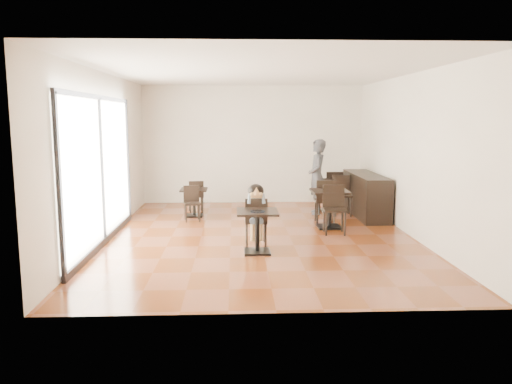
{
  "coord_description": "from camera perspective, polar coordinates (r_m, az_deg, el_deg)",
  "views": [
    {
      "loc": [
        -0.5,
        -9.72,
        2.34
      ],
      "look_at": [
        -0.11,
        -0.77,
        1.0
      ],
      "focal_mm": 35.0,
      "sensor_mm": 36.0,
      "label": 1
    }
  ],
  "objects": [
    {
      "name": "ceiling",
      "position": [
        9.77,
        0.48,
        13.55
      ],
      "size": [
        6.0,
        8.0,
        0.01
      ],
      "primitive_type": "cube",
      "color": "silver",
      "rests_on": "floor"
    },
    {
      "name": "chair_left_b",
      "position": [
        11.44,
        -7.31,
        -1.34
      ],
      "size": [
        0.42,
        0.42,
        0.8
      ],
      "primitive_type": null,
      "rotation": [
        0.0,
        0.0,
        0.17
      ],
      "color": "black",
      "rests_on": "floor"
    },
    {
      "name": "adult_patron",
      "position": [
        12.23,
        6.99,
        1.73
      ],
      "size": [
        0.47,
        0.68,
        1.82
      ],
      "primitive_type": "imported",
      "rotation": [
        0.0,
        0.0,
        -1.62
      ],
      "color": "#3C3D42",
      "rests_on": "floor"
    },
    {
      "name": "plate",
      "position": [
        8.51,
        0.17,
        -2.24
      ],
      "size": [
        0.25,
        0.25,
        0.02
      ],
      "primitive_type": "cylinder",
      "color": "black",
      "rests_on": "child_table"
    },
    {
      "name": "pizza_slice",
      "position": [
        8.93,
        0.04,
        -0.27
      ],
      "size": [
        0.26,
        0.2,
        0.06
      ],
      "primitive_type": null,
      "color": "#D8C36E",
      "rests_on": "child"
    },
    {
      "name": "floor",
      "position": [
        10.01,
        0.46,
        -5.01
      ],
      "size": [
        6.0,
        8.0,
        0.01
      ],
      "primitive_type": "cube",
      "color": "brown",
      "rests_on": "ground"
    },
    {
      "name": "service_counter",
      "position": [
        12.28,
        12.43,
        -0.32
      ],
      "size": [
        0.6,
        2.4,
        1.0
      ],
      "primitive_type": "cube",
      "color": "black",
      "rests_on": "floor"
    },
    {
      "name": "child_chair",
      "position": [
        9.21,
        -0.01,
        -3.35
      ],
      "size": [
        0.4,
        0.4,
        0.9
      ],
      "primitive_type": null,
      "rotation": [
        0.0,
        0.0,
        3.14
      ],
      "color": "black",
      "rests_on": "floor"
    },
    {
      "name": "chair_mid_b",
      "position": [
        10.21,
        8.98,
        -2.05
      ],
      "size": [
        0.46,
        0.46,
        0.98
      ],
      "primitive_type": null,
      "rotation": [
        0.0,
        0.0,
        -0.05
      ],
      "color": "black",
      "rests_on": "floor"
    },
    {
      "name": "wall_right",
      "position": [
        10.36,
        17.33,
        4.02
      ],
      "size": [
        0.01,
        8.0,
        3.2
      ],
      "primitive_type": "cube",
      "color": "white",
      "rests_on": "floor"
    },
    {
      "name": "wall_front",
      "position": [
        5.79,
        2.48,
        1.15
      ],
      "size": [
        6.0,
        0.01,
        3.2
      ],
      "primitive_type": "cube",
      "color": "white",
      "rests_on": "floor"
    },
    {
      "name": "chair_back_b",
      "position": [
        12.16,
        9.84,
        -0.43
      ],
      "size": [
        0.45,
        0.45,
        0.96
      ],
      "primitive_type": null,
      "rotation": [
        0.0,
        0.0,
        -0.05
      ],
      "color": "black",
      "rests_on": "floor"
    },
    {
      "name": "storefront_window",
      "position": [
        9.6,
        -17.39,
        2.49
      ],
      "size": [
        0.04,
        4.5,
        2.6
      ],
      "primitive_type": "cube",
      "color": "white",
      "rests_on": "floor"
    },
    {
      "name": "child",
      "position": [
        9.19,
        -0.01,
        -2.64
      ],
      "size": [
        0.4,
        0.56,
        1.13
      ],
      "primitive_type": null,
      "color": "slate",
      "rests_on": "child_chair"
    },
    {
      "name": "cafe_table_back",
      "position": [
        12.67,
        8.59,
        -0.41
      ],
      "size": [
        0.79,
        0.79,
        0.8
      ],
      "primitive_type": null,
      "rotation": [
        0.0,
        0.0,
        -0.05
      ],
      "color": "black",
      "rests_on": "floor"
    },
    {
      "name": "wall_back",
      "position": [
        13.75,
        -0.38,
        5.42
      ],
      "size": [
        6.0,
        0.01,
        3.2
      ],
      "primitive_type": "cube",
      "color": "white",
      "rests_on": "floor"
    },
    {
      "name": "chair_left_a",
      "position": [
        12.52,
        -6.89,
        -0.48
      ],
      "size": [
        0.42,
        0.42,
        0.8
      ],
      "primitive_type": null,
      "rotation": [
        0.0,
        0.0,
        3.31
      ],
      "color": "black",
      "rests_on": "floor"
    },
    {
      "name": "chair_back_a",
      "position": [
        13.22,
        8.83,
        0.31
      ],
      "size": [
        0.45,
        0.45,
        0.96
      ],
      "primitive_type": null,
      "rotation": [
        0.0,
        0.0,
        3.09
      ],
      "color": "black",
      "rests_on": "floor"
    },
    {
      "name": "cafe_table_mid",
      "position": [
        10.75,
        8.39,
        -1.95
      ],
      "size": [
        0.81,
        0.81,
        0.81
      ],
      "primitive_type": null,
      "rotation": [
        0.0,
        0.0,
        -0.05
      ],
      "color": "black",
      "rests_on": "floor"
    },
    {
      "name": "chair_mid_a",
      "position": [
        11.27,
        7.88,
        -1.03
      ],
      "size": [
        0.46,
        0.46,
        0.98
      ],
      "primitive_type": null,
      "rotation": [
        0.0,
        0.0,
        3.09
      ],
      "color": "black",
      "rests_on": "floor"
    },
    {
      "name": "cafe_table_left",
      "position": [
        11.99,
        -7.09,
        -1.2
      ],
      "size": [
        0.73,
        0.73,
        0.66
      ],
      "primitive_type": null,
      "rotation": [
        0.0,
        0.0,
        0.17
      ],
      "color": "black",
      "rests_on": "floor"
    },
    {
      "name": "wall_left",
      "position": [
        10.07,
        -16.88,
        3.92
      ],
      "size": [
        0.01,
        8.0,
        3.2
      ],
      "primitive_type": "cube",
      "color": "white",
      "rests_on": "floor"
    },
    {
      "name": "child_table",
      "position": [
        8.69,
        0.14,
        -4.58
      ],
      "size": [
        0.71,
        0.71,
        0.75
      ],
      "primitive_type": null,
      "color": "black",
      "rests_on": "floor"
    }
  ]
}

